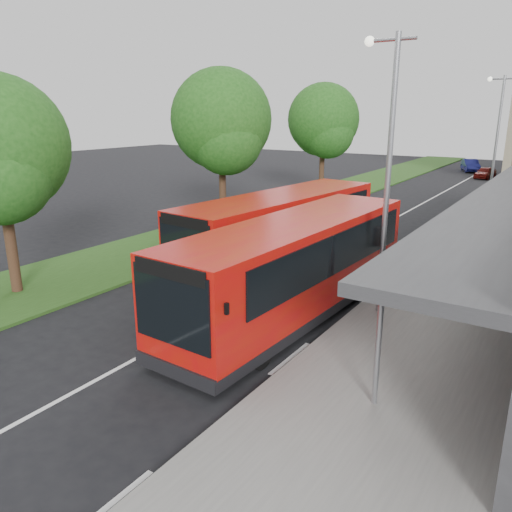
% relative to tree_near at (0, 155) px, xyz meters
% --- Properties ---
extents(ground, '(120.00, 120.00, 0.00)m').
position_rel_tree_near_xyz_m(ground, '(7.01, 2.95, -4.73)').
color(ground, black).
rests_on(ground, ground).
extents(grass_verge, '(5.00, 80.00, 0.10)m').
position_rel_tree_near_xyz_m(grass_verge, '(0.01, 22.95, -4.68)').
color(grass_verge, '#224415').
rests_on(grass_verge, ground).
extents(lane_centre_line, '(0.12, 70.00, 0.01)m').
position_rel_tree_near_xyz_m(lane_centre_line, '(7.01, 17.95, -4.72)').
color(lane_centre_line, silver).
rests_on(lane_centre_line, ground).
extents(kerb_dashes, '(0.12, 56.00, 0.01)m').
position_rel_tree_near_xyz_m(kerb_dashes, '(10.31, 21.95, -4.72)').
color(kerb_dashes, silver).
rests_on(kerb_dashes, ground).
extents(tree_near, '(4.57, 4.57, 7.33)m').
position_rel_tree_near_xyz_m(tree_near, '(0.00, 0.00, 0.00)').
color(tree_near, '#382416').
rests_on(tree_near, ground).
extents(tree_mid, '(5.15, 5.15, 8.27)m').
position_rel_tree_near_xyz_m(tree_mid, '(-0.00, 12.00, 0.61)').
color(tree_mid, '#382416').
rests_on(tree_mid, ground).
extents(tree_far, '(5.02, 5.02, 8.07)m').
position_rel_tree_near_xyz_m(tree_far, '(-0.00, 24.00, 0.48)').
color(tree_far, '#382416').
rests_on(tree_far, ground).
extents(lamp_post_near, '(1.44, 0.28, 8.00)m').
position_rel_tree_near_xyz_m(lamp_post_near, '(11.13, 4.95, -0.01)').
color(lamp_post_near, '#919399').
rests_on(lamp_post_near, pavement).
extents(lamp_post_far, '(1.44, 0.28, 8.00)m').
position_rel_tree_near_xyz_m(lamp_post_far, '(11.13, 24.95, -0.01)').
color(lamp_post_far, '#919399').
rests_on(lamp_post_far, pavement).
extents(bus_main, '(3.18, 10.68, 2.99)m').
position_rel_tree_near_xyz_m(bus_main, '(9.01, 3.54, -3.20)').
color(bus_main, '#B4090D').
rests_on(bus_main, ground).
extents(bus_second, '(3.66, 10.71, 2.98)m').
position_rel_tree_near_xyz_m(bus_second, '(6.19, 7.53, -3.20)').
color(bus_second, '#B4090D').
rests_on(bus_second, ground).
extents(litter_bin, '(0.62, 0.62, 0.84)m').
position_rel_tree_near_xyz_m(litter_bin, '(12.99, 12.33, -4.16)').
color(litter_bin, '#3C2118').
rests_on(litter_bin, pavement).
extents(bollard, '(0.21, 0.21, 1.03)m').
position_rel_tree_near_xyz_m(bollard, '(11.87, 20.40, -4.06)').
color(bollard, yellow).
rests_on(bollard, pavement).
extents(car_near, '(1.78, 3.40, 1.10)m').
position_rel_tree_near_xyz_m(car_near, '(8.26, 42.21, -4.18)').
color(car_near, '#60110D').
rests_on(car_near, ground).
extents(car_far, '(2.63, 4.09, 1.27)m').
position_rel_tree_near_xyz_m(car_far, '(5.95, 47.44, -4.09)').
color(car_far, navy).
rests_on(car_far, ground).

